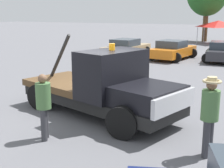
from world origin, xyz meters
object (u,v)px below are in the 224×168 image
parked_car_charcoal (223,52)px  canopy_tent_red (218,24)px  parked_car_tan (126,48)px  parked_car_orange (173,50)px  tow_truck (106,88)px  person_near_truck (210,110)px  traffic_cone (98,85)px  person_at_hood (44,102)px

parked_car_charcoal → canopy_tent_red: (-2.26, 12.42, 1.43)m
parked_car_tan → parked_car_orange: same height
tow_truck → parked_car_charcoal: 13.84m
parked_car_tan → canopy_tent_red: canopy_tent_red is taller
person_near_truck → parked_car_charcoal: bearing=-72.9°
tow_truck → parked_car_tan: size_ratio=1.23×
parked_car_tan → parked_car_charcoal: 6.75m
tow_truck → person_near_truck: 3.67m
traffic_cone → parked_car_orange: bearing=89.2°
traffic_cone → parked_car_tan: bearing=108.0°
canopy_tent_red → traffic_cone: bearing=-92.9°
parked_car_tan → traffic_cone: parked_car_tan is taller
person_near_truck → traffic_cone: bearing=-28.2°
person_near_truck → canopy_tent_red: size_ratio=0.52×
tow_truck → traffic_cone: 3.36m
parked_car_tan → tow_truck: bearing=-154.8°
person_at_hood → parked_car_charcoal: (2.14, 16.07, -0.35)m
parked_car_tan → parked_car_charcoal: size_ratio=1.08×
person_near_truck → parked_car_tan: size_ratio=0.38×
parked_car_tan → parked_car_orange: 3.42m
person_near_truck → parked_car_orange: (-5.06, 14.51, -0.44)m
person_near_truck → person_at_hood: (-3.92, -0.91, -0.10)m
parked_car_charcoal → canopy_tent_red: size_ratio=1.26×
parked_car_tan → parked_car_orange: bearing=-80.4°
person_near_truck → person_at_hood: size_ratio=1.08×
person_near_truck → parked_car_tan: person_near_truck is taller
person_at_hood → parked_car_orange: bearing=66.2°
parked_car_orange → traffic_cone: bearing=-172.9°
parked_car_orange → canopy_tent_red: canopy_tent_red is taller
parked_car_orange → tow_truck: bearing=-164.8°
person_at_hood → parked_car_tan: bearing=78.7°
tow_truck → parked_car_charcoal: size_ratio=1.33×
parked_car_charcoal → traffic_cone: size_ratio=8.16×
tow_truck → parked_car_charcoal: bearing=99.5°
tow_truck → canopy_tent_red: bearing=107.6°
person_near_truck → person_at_hood: bearing=23.5°
person_at_hood → canopy_tent_red: bearing=62.2°
parked_car_tan → traffic_cone: (3.25, -9.99, -0.39)m
tow_truck → parked_car_tan: tow_truck is taller
parked_car_tan → person_near_truck: bearing=-145.6°
parked_car_tan → traffic_cone: 10.51m
parked_car_orange → traffic_cone: 10.36m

